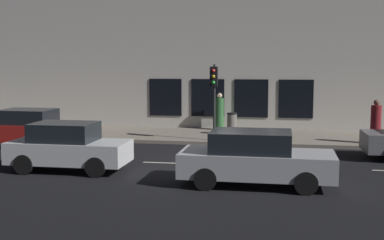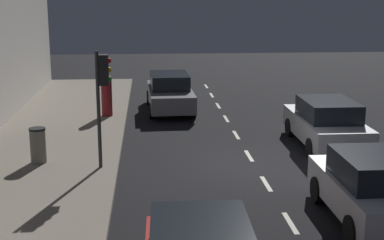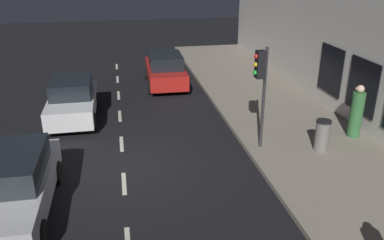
% 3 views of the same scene
% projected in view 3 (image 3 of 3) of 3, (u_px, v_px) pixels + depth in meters
% --- Properties ---
extents(ground_plane, '(60.00, 60.00, 0.00)m').
position_uv_depth(ground_plane, '(123.00, 166.00, 12.14)').
color(ground_plane, black).
extents(sidewalk, '(4.50, 32.00, 0.15)m').
position_uv_depth(sidewalk, '(313.00, 147.00, 13.20)').
color(sidewalk, gray).
rests_on(sidewalk, ground).
extents(lane_centre_line, '(0.12, 27.20, 0.01)m').
position_uv_depth(lane_centre_line, '(124.00, 183.00, 11.24)').
color(lane_centre_line, beige).
rests_on(lane_centre_line, ground).
extents(traffic_light, '(0.45, 0.32, 3.29)m').
position_uv_depth(traffic_light, '(261.00, 75.00, 12.13)').
color(traffic_light, '#2D2D30').
rests_on(traffic_light, sidewalk).
extents(parked_car_1, '(1.93, 4.12, 1.58)m').
position_uv_depth(parked_car_1, '(165.00, 70.00, 19.43)').
color(parked_car_1, red).
rests_on(parked_car_1, ground).
extents(parked_car_2, '(1.93, 4.42, 1.58)m').
position_uv_depth(parked_car_2, '(11.00, 186.00, 9.66)').
color(parked_car_2, '#B7B7BC').
rests_on(parked_car_2, ground).
extents(parked_car_3, '(1.81, 3.86, 1.58)m').
position_uv_depth(parked_car_3, '(72.00, 100.00, 15.39)').
color(parked_car_3, silver).
rests_on(parked_car_3, ground).
extents(pedestrian_1, '(0.60, 0.60, 1.84)m').
position_uv_depth(pedestrian_1, '(356.00, 113.00, 13.53)').
color(pedestrian_1, '#336B38').
rests_on(pedestrian_1, sidewalk).
extents(trash_bin, '(0.47, 0.47, 1.03)m').
position_uv_depth(trash_bin, '(322.00, 135.00, 12.67)').
color(trash_bin, slate).
rests_on(trash_bin, sidewalk).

